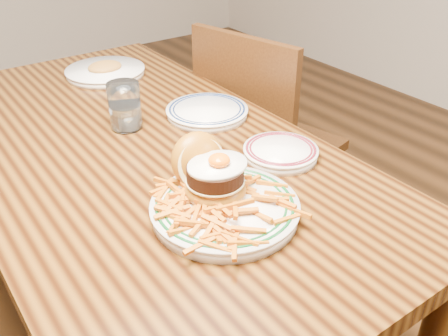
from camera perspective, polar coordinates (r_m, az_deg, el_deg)
floor at (r=1.83m, az=-7.90°, el=-18.36°), size 6.00×6.00×0.00m
table at (r=1.40m, az=-9.82°, el=-0.42°), size 0.85×1.60×0.75m
chair_right at (r=1.89m, az=4.36°, el=3.06°), size 0.52×0.52×0.93m
main_plate at (r=1.05m, az=-0.44°, el=-3.10°), size 0.32×0.33×0.15m
side_plate at (r=1.27m, az=6.49°, el=1.88°), size 0.19×0.19×0.03m
rear_plate at (r=1.49m, az=-1.95°, el=6.51°), size 0.24×0.24×0.03m
water_glass at (r=1.43m, az=-11.24°, el=6.67°), size 0.09×0.09×0.13m
far_plate at (r=1.85m, az=-13.41°, el=10.73°), size 0.28×0.28×0.05m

